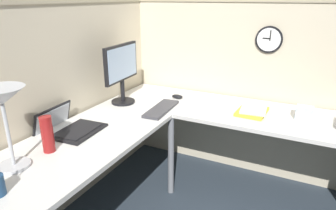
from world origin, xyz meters
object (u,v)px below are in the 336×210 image
object	(u,v)px
book_stack	(253,110)
tissue_box	(304,113)
desk_lamp_dome	(2,103)
monitor	(122,69)
keyboard	(161,109)
thermos_flask	(47,134)
laptop	(67,127)
wall_clock	(269,39)
computer_mouse	(177,96)

from	to	relation	value
book_stack	tissue_box	distance (m)	0.37
desk_lamp_dome	tissue_box	bearing A→B (deg)	-43.16
monitor	book_stack	world-z (taller)	monitor
keyboard	book_stack	bearing A→B (deg)	-72.12
monitor	thermos_flask	xyz separation A→B (m)	(-0.92, -0.10, -0.18)
book_stack	laptop	bearing A→B (deg)	129.89
thermos_flask	book_stack	bearing A→B (deg)	-38.96
desk_lamp_dome	wall_clock	xyz separation A→B (m)	(1.75, -1.00, 0.16)
book_stack	desk_lamp_dome	bearing A→B (deg)	144.61
tissue_box	computer_mouse	bearing A→B (deg)	89.54
keyboard	tissue_box	world-z (taller)	tissue_box
keyboard	tissue_box	xyz separation A→B (m)	(0.32, -1.04, 0.03)
desk_lamp_dome	keyboard	bearing A→B (deg)	-15.58
computer_mouse	desk_lamp_dome	distance (m)	1.52
wall_clock	computer_mouse	bearing A→B (deg)	113.26
tissue_box	wall_clock	xyz separation A→B (m)	(0.31, 0.36, 0.48)
thermos_flask	book_stack	distance (m)	1.51
keyboard	monitor	bearing A→B (deg)	83.92
laptop	thermos_flask	xyz separation A→B (m)	(-0.28, -0.12, 0.09)
tissue_box	wall_clock	world-z (taller)	wall_clock
monitor	book_stack	size ratio (longest dim) A/B	1.68
desk_lamp_dome	laptop	bearing A→B (deg)	9.99
keyboard	thermos_flask	xyz separation A→B (m)	(-0.91, 0.28, 0.10)
computer_mouse	tissue_box	bearing A→B (deg)	-90.46
keyboard	thermos_flask	distance (m)	0.95
monitor	book_stack	xyz separation A→B (m)	(0.25, -1.05, -0.27)
desk_lamp_dome	thermos_flask	bearing A→B (deg)	-9.72
monitor	tissue_box	size ratio (longest dim) A/B	4.17
laptop	wall_clock	distance (m)	1.73
computer_mouse	thermos_flask	size ratio (longest dim) A/B	0.47
computer_mouse	book_stack	xyz separation A→B (m)	(-0.07, -0.68, 0.00)
computer_mouse	thermos_flask	xyz separation A→B (m)	(-1.24, 0.26, 0.09)
laptop	wall_clock	size ratio (longest dim) A/B	1.83
desk_lamp_dome	computer_mouse	bearing A→B (deg)	-11.71
keyboard	wall_clock	bearing A→B (deg)	-51.04
thermos_flask	tissue_box	size ratio (longest dim) A/B	1.83
thermos_flask	desk_lamp_dome	bearing A→B (deg)	170.28
tissue_box	book_stack	bearing A→B (deg)	98.81
monitor	laptop	xyz separation A→B (m)	(-0.64, 0.02, -0.27)
desk_lamp_dome	wall_clock	size ratio (longest dim) A/B	2.02
laptop	thermos_flask	size ratio (longest dim) A/B	1.83
book_stack	wall_clock	world-z (taller)	wall_clock
monitor	laptop	distance (m)	0.70
computer_mouse	book_stack	bearing A→B (deg)	-95.47
laptop	book_stack	bearing A→B (deg)	-50.11
laptop	book_stack	xyz separation A→B (m)	(0.89, -1.07, -0.00)
monitor	tissue_box	xyz separation A→B (m)	(0.31, -1.42, -0.25)
book_stack	wall_clock	bearing A→B (deg)	-1.83
monitor	laptop	size ratio (longest dim) A/B	1.25
thermos_flask	tissue_box	world-z (taller)	thermos_flask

